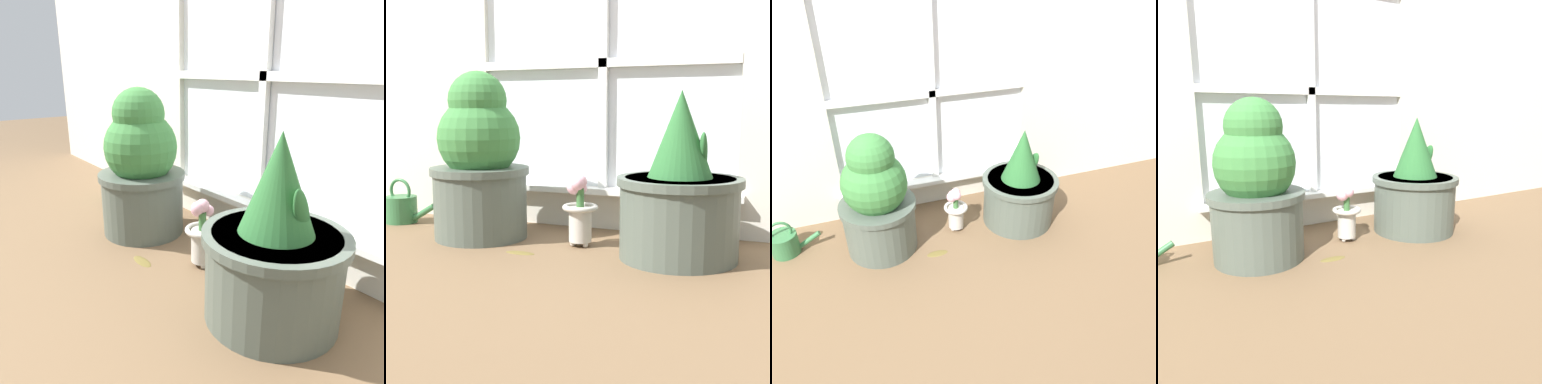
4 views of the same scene
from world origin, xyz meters
TOP-DOWN VIEW (x-y plane):
  - ground_plane at (0.00, 0.00)m, footprint 10.00×10.00m
  - potted_plant_left at (-0.39, 0.22)m, footprint 0.38×0.38m
  - potted_plant_right at (0.39, 0.20)m, footprint 0.42×0.42m
  - flower_vase at (0.02, 0.23)m, footprint 0.13×0.13m
  - watering_can at (-0.87, 0.33)m, footprint 0.25×0.14m
  - fallen_leaf at (-0.14, 0.06)m, footprint 0.11×0.04m

SIDE VIEW (x-z plane):
  - ground_plane at x=0.00m, z-range 0.00..0.00m
  - fallen_leaf at x=-0.14m, z-range 0.00..0.01m
  - watering_can at x=-0.87m, z-range -0.03..0.16m
  - flower_vase at x=0.02m, z-range 0.00..0.27m
  - potted_plant_right at x=0.39m, z-range -0.07..0.49m
  - potted_plant_left at x=-0.39m, z-range -0.03..0.61m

